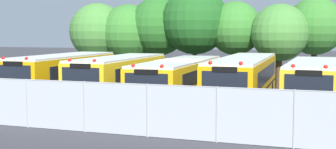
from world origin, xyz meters
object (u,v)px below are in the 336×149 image
object	(u,v)px
tree_5	(280,33)
tree_2	(160,27)
school_bus_4	(313,83)
school_bus_0	(62,74)
school_bus_3	(244,79)
tree_0	(97,30)
tree_4	(237,29)
school_bus_1	(119,76)
school_bus_2	(180,79)
traffic_cone	(163,124)
tree_6	(313,25)
tree_3	(194,21)
tree_1	(127,33)

from	to	relation	value
tree_5	tree_2	bearing A→B (deg)	175.02
school_bus_4	school_bus_0	bearing A→B (deg)	1.53
school_bus_3	tree_5	world-z (taller)	tree_5
tree_0	tree_4	bearing A→B (deg)	2.86
school_bus_1	school_bus_4	size ratio (longest dim) A/B	1.01
school_bus_2	tree_2	distance (m)	11.35
tree_4	tree_5	bearing A→B (deg)	-14.21
tree_2	traffic_cone	size ratio (longest dim) A/B	10.03
school_bus_1	tree_5	bearing A→B (deg)	-133.22
school_bus_4	tree_2	size ratio (longest dim) A/B	1.40
school_bus_1	tree_6	world-z (taller)	tree_6
school_bus_4	tree_5	bearing A→B (deg)	-73.28
tree_2	tree_3	bearing A→B (deg)	-8.55
school_bus_2	tree_4	xyz separation A→B (m)	(1.39, 9.85, 2.88)
school_bus_4	tree_3	xyz separation A→B (m)	(-9.01, 9.48, 3.47)
tree_4	traffic_cone	size ratio (longest dim) A/B	9.37
tree_5	traffic_cone	bearing A→B (deg)	-99.98
school_bus_0	school_bus_1	size ratio (longest dim) A/B	1.05
school_bus_1	school_bus_2	bearing A→B (deg)	-178.41
tree_1	tree_5	size ratio (longest dim) A/B	1.03
school_bus_3	tree_2	world-z (taller)	tree_2
tree_0	traffic_cone	size ratio (longest dim) A/B	9.43
school_bus_3	traffic_cone	bearing A→B (deg)	75.01
school_bus_1	school_bus_3	xyz separation A→B (m)	(7.28, 0.27, 0.04)
tree_5	school_bus_4	bearing A→B (deg)	-74.39
school_bus_1	tree_1	xyz separation A→B (m)	(-3.85, 9.75, 2.53)
school_bus_0	tree_1	world-z (taller)	tree_1
school_bus_3	tree_4	world-z (taller)	tree_4
tree_0	tree_3	bearing A→B (deg)	0.81
school_bus_0	tree_5	bearing A→B (deg)	-144.50
school_bus_3	tree_3	distance (m)	11.29
tree_6	traffic_cone	world-z (taller)	tree_6
tree_0	tree_1	size ratio (longest dim) A/B	1.02
school_bus_4	tree_5	distance (m)	9.80
school_bus_3	tree_3	size ratio (longest dim) A/B	1.57
tree_0	tree_2	bearing A→B (deg)	6.11
tree_5	tree_6	world-z (taller)	tree_6
school_bus_2	tree_0	size ratio (longest dim) A/B	1.75
school_bus_4	traffic_cone	bearing A→B (deg)	55.17
tree_0	tree_6	bearing A→B (deg)	5.03
school_bus_0	tree_5	xyz separation A→B (m)	(12.14, 9.21, 2.52)
school_bus_2	traffic_cone	distance (m)	7.89
tree_0	tree_2	xyz separation A→B (m)	(5.24, 0.56, 0.19)
school_bus_4	tree_3	bearing A→B (deg)	-45.34
school_bus_1	traffic_cone	world-z (taller)	school_bus_1
school_bus_1	tree_5	distance (m)	12.65
school_bus_1	tree_0	size ratio (longest dim) A/B	1.50
tree_0	tree_5	world-z (taller)	tree_0
school_bus_1	traffic_cone	bearing A→B (deg)	124.80
school_bus_1	tree_4	distance (m)	11.56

